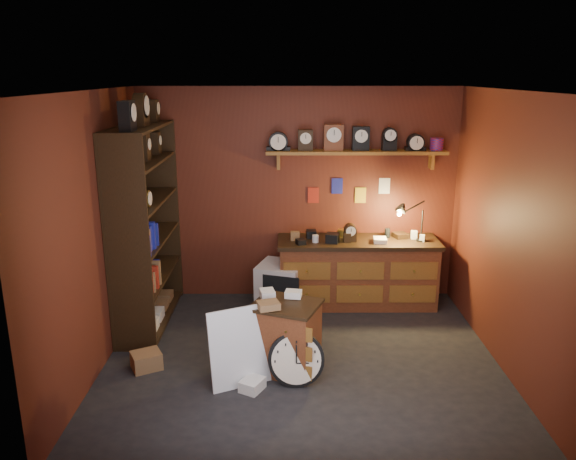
# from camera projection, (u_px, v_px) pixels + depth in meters

# --- Properties ---
(floor) EXTENTS (4.00, 4.00, 0.00)m
(floor) POSITION_uv_depth(u_px,v_px,m) (301.00, 360.00, 5.78)
(floor) COLOR black
(floor) RESTS_ON ground
(room_shell) EXTENTS (4.02, 3.62, 2.71)m
(room_shell) POSITION_uv_depth(u_px,v_px,m) (307.00, 194.00, 5.42)
(room_shell) COLOR #592215
(room_shell) RESTS_ON ground
(shelving_unit) EXTENTS (0.47, 1.60, 2.58)m
(shelving_unit) POSITION_uv_depth(u_px,v_px,m) (143.00, 219.00, 6.38)
(shelving_unit) COLOR black
(shelving_unit) RESTS_ON ground
(workbench) EXTENTS (2.00, 0.66, 1.36)m
(workbench) POSITION_uv_depth(u_px,v_px,m) (357.00, 269.00, 7.07)
(workbench) COLOR brown
(workbench) RESTS_ON ground
(low_cabinet) EXTENTS (0.77, 0.72, 0.80)m
(low_cabinet) POSITION_uv_depth(u_px,v_px,m) (286.00, 334.00, 5.49)
(low_cabinet) COLOR brown
(low_cabinet) RESTS_ON ground
(big_round_clock) EXTENTS (0.53, 0.17, 0.53)m
(big_round_clock) POSITION_uv_depth(u_px,v_px,m) (296.00, 359.00, 5.27)
(big_round_clock) COLOR black
(big_round_clock) RESTS_ON ground
(white_panel) EXTENTS (0.59, 0.39, 0.77)m
(white_panel) POSITION_uv_depth(u_px,v_px,m) (240.00, 383.00, 5.35)
(white_panel) COLOR silver
(white_panel) RESTS_ON ground
(mini_fridge) EXTENTS (0.67, 0.69, 0.56)m
(mini_fridge) POSITION_uv_depth(u_px,v_px,m) (281.00, 285.00, 7.04)
(mini_fridge) COLOR silver
(mini_fridge) RESTS_ON ground
(floor_box_a) EXTENTS (0.36, 0.34, 0.17)m
(floor_box_a) POSITION_uv_depth(u_px,v_px,m) (146.00, 360.00, 5.60)
(floor_box_a) COLOR olive
(floor_box_a) RESTS_ON ground
(floor_box_b) EXTENTS (0.26, 0.28, 0.11)m
(floor_box_b) POSITION_uv_depth(u_px,v_px,m) (252.00, 385.00, 5.22)
(floor_box_b) COLOR white
(floor_box_b) RESTS_ON ground
(floor_box_c) EXTENTS (0.29, 0.28, 0.16)m
(floor_box_c) POSITION_uv_depth(u_px,v_px,m) (276.00, 316.00, 6.63)
(floor_box_c) COLOR olive
(floor_box_c) RESTS_ON ground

